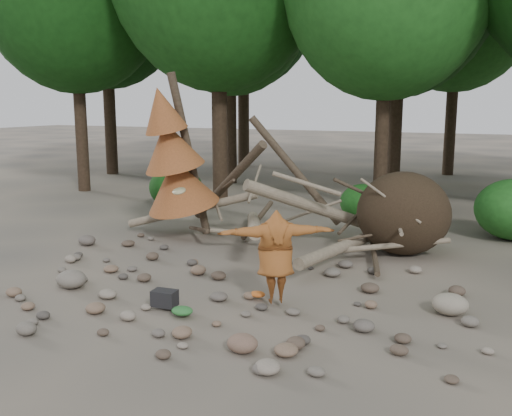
% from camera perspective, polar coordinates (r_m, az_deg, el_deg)
% --- Properties ---
extents(ground, '(120.00, 120.00, 0.00)m').
position_cam_1_polar(ground, '(10.95, -3.45, -8.54)').
color(ground, '#514C44').
rests_on(ground, ground).
extents(deadfall_pile, '(8.55, 5.24, 3.30)m').
position_cam_1_polar(deadfall_pile, '(13.93, 12.11, -0.54)').
color(deadfall_pile, '#332619').
rests_on(deadfall_pile, ground).
extents(dead_conifer, '(2.06, 2.16, 4.35)m').
position_cam_1_polar(dead_conifer, '(14.90, -8.20, 4.82)').
color(dead_conifer, '#4C3F30').
rests_on(dead_conifer, ground).
extents(bush_left, '(1.80, 1.80, 1.44)m').
position_cam_1_polar(bush_left, '(19.55, -8.03, 2.07)').
color(bush_left, '#144612').
rests_on(bush_left, ground).
extents(bush_mid, '(1.40, 1.40, 1.12)m').
position_cam_1_polar(bush_mid, '(17.68, 10.64, 0.57)').
color(bush_mid, '#1C591A').
rests_on(bush_mid, ground).
extents(frisbee_thrower, '(3.11, 1.53, 1.95)m').
position_cam_1_polar(frisbee_thrower, '(10.03, 1.97, -4.85)').
color(frisbee_thrower, brown).
rests_on(frisbee_thrower, ground).
extents(backpack, '(0.45, 0.32, 0.28)m').
position_cam_1_polar(backpack, '(10.23, -9.12, -9.20)').
color(backpack, black).
rests_on(backpack, ground).
extents(cloth_green, '(0.38, 0.31, 0.14)m').
position_cam_1_polar(cloth_green, '(9.83, -7.39, -10.43)').
color(cloth_green, '#2B6C30').
rests_on(cloth_green, ground).
extents(cloth_orange, '(0.29, 0.24, 0.11)m').
position_cam_1_polar(cloth_orange, '(10.60, 0.15, -8.87)').
color(cloth_orange, '#C05C21').
rests_on(cloth_orange, ground).
extents(boulder_front_left, '(0.59, 0.53, 0.36)m').
position_cam_1_polar(boulder_front_left, '(11.76, -17.98, -6.78)').
color(boulder_front_left, slate).
rests_on(boulder_front_left, ground).
extents(boulder_front_right, '(0.46, 0.41, 0.27)m').
position_cam_1_polar(boulder_front_right, '(8.49, -1.37, -13.37)').
color(boulder_front_right, brown).
rests_on(boulder_front_right, ground).
extents(boulder_mid_right, '(0.61, 0.55, 0.37)m').
position_cam_1_polar(boulder_mid_right, '(10.39, 18.85, -9.09)').
color(boulder_mid_right, gray).
rests_on(boulder_mid_right, ground).
extents(boulder_mid_left, '(0.44, 0.40, 0.27)m').
position_cam_1_polar(boulder_mid_left, '(15.05, -16.54, -3.11)').
color(boulder_mid_left, '#5D554E').
rests_on(boulder_mid_left, ground).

